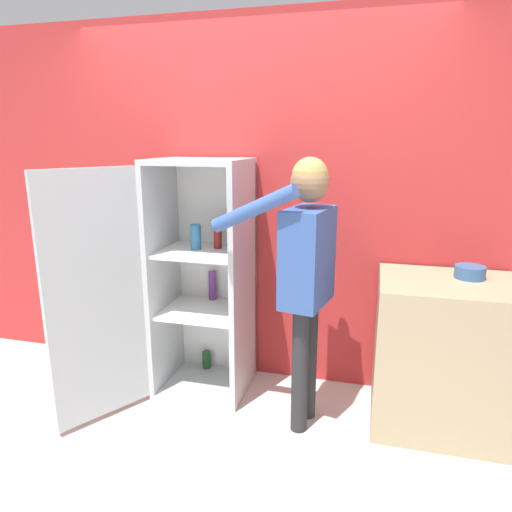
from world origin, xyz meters
TOP-DOWN VIEW (x-y plane):
  - ground_plane at (0.00, 0.00)m, footprint 12.00×12.00m
  - wall_back at (0.00, 0.98)m, footprint 7.00×0.06m
  - refrigerator at (-0.38, 0.58)m, footprint 0.97×1.08m
  - person at (0.47, 0.40)m, footprint 0.68×0.51m
  - counter at (1.29, 0.61)m, footprint 0.80×0.65m
  - bowl at (1.41, 0.70)m, footprint 0.18×0.18m

SIDE VIEW (x-z plane):
  - ground_plane at x=0.00m, z-range 0.00..0.00m
  - counter at x=1.29m, z-range 0.00..0.93m
  - refrigerator at x=-0.38m, z-range 0.00..1.62m
  - bowl at x=1.41m, z-range 0.93..1.01m
  - person at x=0.47m, z-range 0.24..1.88m
  - wall_back at x=0.00m, z-range 0.00..2.55m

